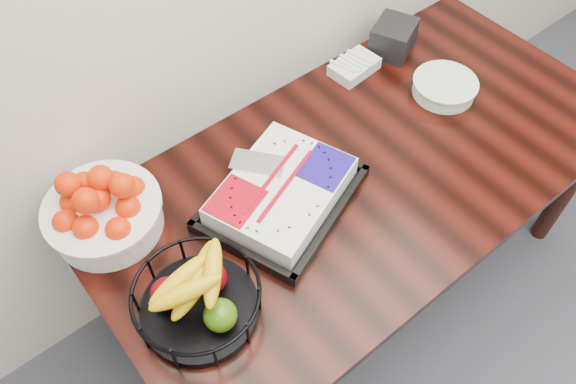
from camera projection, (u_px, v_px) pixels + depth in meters
table at (364, 181)px, 1.85m from camera, size 1.80×0.90×0.75m
cake_tray at (282, 193)px, 1.66m from camera, size 0.56×0.50×0.09m
tangerine_bowl at (102, 208)px, 1.56m from camera, size 0.34×0.34×0.21m
fruit_basket at (197, 299)px, 1.42m from camera, size 0.33×0.33×0.17m
plate_stack at (444, 87)px, 1.95m from camera, size 0.23×0.23×0.05m
fork_bag at (354, 66)px, 2.02m from camera, size 0.18×0.13×0.05m
napkin_box at (393, 38)px, 2.07m from camera, size 0.20×0.19×0.11m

